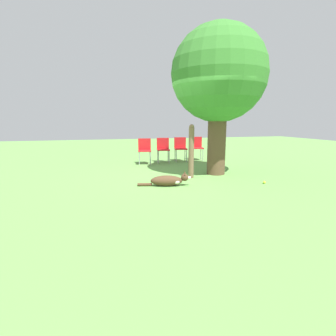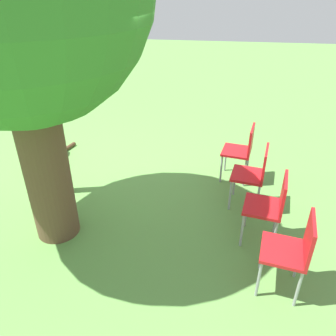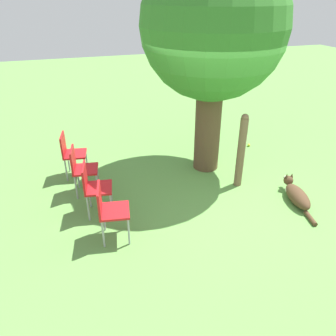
# 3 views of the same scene
# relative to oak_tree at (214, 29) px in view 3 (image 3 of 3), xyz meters

# --- Properties ---
(ground_plane) EXTENTS (30.00, 30.00, 0.00)m
(ground_plane) POSITION_rel_oak_tree_xyz_m (0.00, -0.87, -2.69)
(ground_plane) COLOR #609947
(oak_tree) EXTENTS (2.57, 2.57, 4.03)m
(oak_tree) POSITION_rel_oak_tree_xyz_m (0.00, 0.00, 0.00)
(oak_tree) COLOR brown
(oak_tree) RESTS_ON ground_plane
(dog) EXTENTS (0.46, 1.23, 0.34)m
(dog) POSITION_rel_oak_tree_xyz_m (0.99, -1.67, -2.56)
(dog) COLOR #513823
(dog) RESTS_ON ground_plane
(fence_post) EXTENTS (0.14, 0.14, 1.41)m
(fence_post) POSITION_rel_oak_tree_xyz_m (0.29, -0.86, -1.98)
(fence_post) COLOR brown
(fence_post) RESTS_ON ground_plane
(red_chair_0) EXTENTS (0.49, 0.50, 0.89)m
(red_chair_0) POSITION_rel_oak_tree_xyz_m (-2.25, -1.64, -2.16)
(red_chair_0) COLOR red
(red_chair_0) RESTS_ON ground_plane
(red_chair_1) EXTENTS (0.49, 0.50, 0.89)m
(red_chair_1) POSITION_rel_oak_tree_xyz_m (-2.39, -0.94, -2.16)
(red_chair_1) COLOR red
(red_chair_1) RESTS_ON ground_plane
(red_chair_2) EXTENTS (0.49, 0.50, 0.89)m
(red_chair_2) POSITION_rel_oak_tree_xyz_m (-2.52, -0.24, -2.16)
(red_chair_2) COLOR red
(red_chair_2) RESTS_ON ground_plane
(red_chair_3) EXTENTS (0.49, 0.50, 0.89)m
(red_chair_3) POSITION_rel_oak_tree_xyz_m (-2.65, 0.47, -2.16)
(red_chair_3) COLOR red
(red_chair_3) RESTS_ON ground_plane
(tennis_ball) EXTENTS (0.07, 0.07, 0.07)m
(tennis_ball) POSITION_rel_oak_tree_xyz_m (1.40, 0.62, -2.66)
(tennis_ball) COLOR #CCE033
(tennis_ball) RESTS_ON ground_plane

